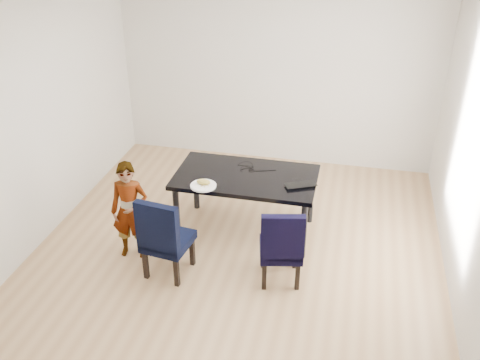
% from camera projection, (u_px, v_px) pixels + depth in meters
% --- Properties ---
extents(floor, '(4.50, 5.00, 0.01)m').
position_uv_depth(floor, '(236.00, 255.00, 5.97)').
color(floor, tan).
rests_on(floor, ground).
extents(ceiling, '(4.50, 5.00, 0.01)m').
position_uv_depth(ceiling, '(235.00, 5.00, 4.67)').
color(ceiling, white).
rests_on(ceiling, wall_back).
extents(wall_back, '(4.50, 0.01, 2.70)m').
position_uv_depth(wall_back, '(277.00, 71.00, 7.46)').
color(wall_back, silver).
rests_on(wall_back, ground).
extents(wall_front, '(4.50, 0.01, 2.70)m').
position_uv_depth(wall_front, '(139.00, 320.00, 3.18)').
color(wall_front, white).
rests_on(wall_front, ground).
extents(wall_left, '(0.01, 5.00, 2.70)m').
position_uv_depth(wall_left, '(32.00, 126.00, 5.76)').
color(wall_left, white).
rests_on(wall_left, ground).
extents(wall_right, '(0.01, 5.00, 2.70)m').
position_uv_depth(wall_right, '(475.00, 169.00, 4.88)').
color(wall_right, white).
rests_on(wall_right, ground).
extents(dining_table, '(1.60, 0.90, 0.75)m').
position_uv_depth(dining_table, '(246.00, 204.00, 6.22)').
color(dining_table, black).
rests_on(dining_table, floor).
extents(chair_left, '(0.51, 0.53, 0.94)m').
position_uv_depth(chair_left, '(168.00, 234.00, 5.50)').
color(chair_left, black).
rests_on(chair_left, floor).
extents(chair_right, '(0.51, 0.52, 0.88)m').
position_uv_depth(chair_right, '(281.00, 243.00, 5.42)').
color(chair_right, black).
rests_on(chair_right, floor).
extents(child, '(0.45, 0.33, 1.13)m').
position_uv_depth(child, '(130.00, 211.00, 5.73)').
color(child, orange).
rests_on(child, floor).
extents(plate, '(0.35, 0.35, 0.02)m').
position_uv_depth(plate, '(203.00, 186.00, 5.81)').
color(plate, white).
rests_on(plate, dining_table).
extents(sandwich, '(0.16, 0.08, 0.06)m').
position_uv_depth(sandwich, '(203.00, 182.00, 5.80)').
color(sandwich, gold).
rests_on(sandwich, plate).
extents(laptop, '(0.41, 0.35, 0.03)m').
position_uv_depth(laptop, '(299.00, 183.00, 5.85)').
color(laptop, black).
rests_on(laptop, dining_table).
extents(cable_tangle, '(0.17, 0.17, 0.01)m').
position_uv_depth(cable_tangle, '(247.00, 170.00, 6.15)').
color(cable_tangle, black).
rests_on(cable_tangle, dining_table).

